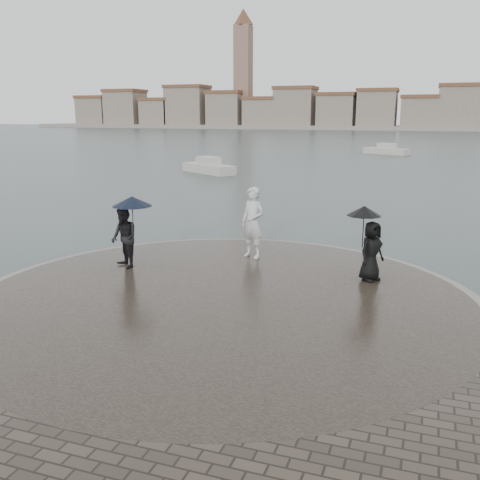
% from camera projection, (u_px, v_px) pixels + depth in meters
% --- Properties ---
extents(ground, '(400.00, 400.00, 0.00)m').
position_uv_depth(ground, '(152.00, 374.00, 9.73)').
color(ground, '#2B3835').
rests_on(ground, ground).
extents(kerb_ring, '(12.50, 12.50, 0.32)m').
position_uv_depth(kerb_ring, '(222.00, 304.00, 12.90)').
color(kerb_ring, gray).
rests_on(kerb_ring, ground).
extents(quay_tip, '(11.90, 11.90, 0.36)m').
position_uv_depth(quay_tip, '(222.00, 303.00, 12.90)').
color(quay_tip, '#2D261E').
rests_on(quay_tip, ground).
extents(statue, '(0.91, 0.75, 2.15)m').
position_uv_depth(statue, '(253.00, 223.00, 16.09)').
color(statue, silver).
rests_on(statue, quay_tip).
extents(visitor_left, '(1.35, 1.17, 2.04)m').
position_uv_depth(visitor_left, '(126.00, 228.00, 14.99)').
color(visitor_left, black).
rests_on(visitor_left, quay_tip).
extents(visitor_right, '(1.13, 1.02, 1.95)m').
position_uv_depth(visitor_right, '(369.00, 241.00, 13.86)').
color(visitor_right, black).
rests_on(visitor_right, quay_tip).
extents(far_skyline, '(260.00, 20.00, 37.00)m').
position_uv_depth(far_skyline, '(397.00, 111.00, 157.81)').
color(far_skyline, gray).
rests_on(far_skyline, ground).
extents(boats, '(39.49, 30.32, 1.50)m').
position_uv_depth(boats, '(444.00, 163.00, 47.56)').
color(boats, beige).
rests_on(boats, ground).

